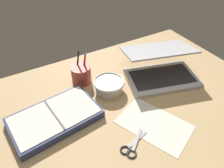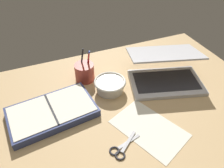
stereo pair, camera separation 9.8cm
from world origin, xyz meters
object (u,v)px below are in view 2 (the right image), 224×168
Objects in this scene: pen_cup at (85,72)px; scissors at (120,150)px; bowl at (109,85)px; laptop at (165,72)px; planner at (52,112)px.

pen_cup is 1.19× the size of scissors.
pen_cup reaches higher than bowl.
planner is (-57.08, -2.35, -3.23)cm from laptop.
pen_cup is at bearing 172.77° from laptop.
laptop is at bearing -6.41° from bowl.
laptop reaches higher than planner.
scissors is (-0.45, -45.45, -4.25)cm from pen_cup.
laptop is 2.77× the size of bowl.
laptop is at bearing 12.01° from scissors.
pen_cup is at bearing 63.29° from scissors.
laptop is 40.29cm from pen_cup.
planner is at bearing 99.92° from scissors.
laptop is at bearing -4.44° from planner.
planner is 33.47cm from scissors.
planner is (-28.28, -5.59, -1.38)cm from bowl.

